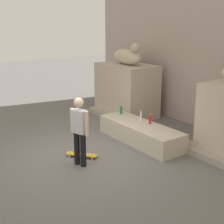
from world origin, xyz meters
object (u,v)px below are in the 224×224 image
statue_reclining_left (127,56)px  skateboard (82,155)px  skater (79,129)px  bottle_red (150,119)px  bottle_green (121,110)px  bottle_clear (141,116)px

statue_reclining_left → skateboard: bearing=-46.8°
skater → bottle_red: skater is taller
bottle_green → bottle_red: (1.26, 0.08, 0.00)m
skater → skateboard: 0.98m
bottle_red → bottle_clear: bearing=-176.2°
bottle_green → bottle_red: bottle_red is taller
bottle_green → bottle_red: size_ratio=0.98×
statue_reclining_left → bottle_green: statue_reclining_left is taller
skateboard → bottle_clear: size_ratio=2.42×
skateboard → bottle_clear: 2.21m
skater → statue_reclining_left: bearing=-69.9°
statue_reclining_left → skater: (2.73, -3.53, -1.21)m
statue_reclining_left → skater: size_ratio=0.99×
skater → bottle_clear: skater is taller
skateboard → statue_reclining_left: bearing=-94.9°
skater → skateboard: bearing=-51.4°
skater → bottle_clear: bearing=-93.8°
skateboard → bottle_green: size_ratio=2.49×
statue_reclining_left → bottle_clear: 2.84m
bottle_red → statue_reclining_left: bearing=155.9°
bottle_clear → bottle_green: (-0.89, -0.05, -0.00)m
bottle_clear → bottle_red: (0.37, 0.02, -0.00)m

